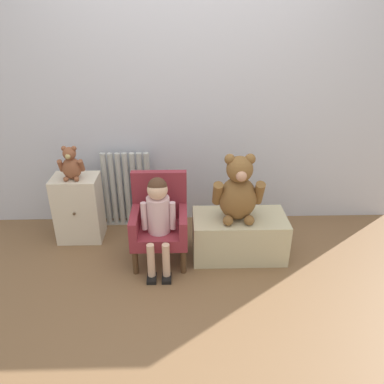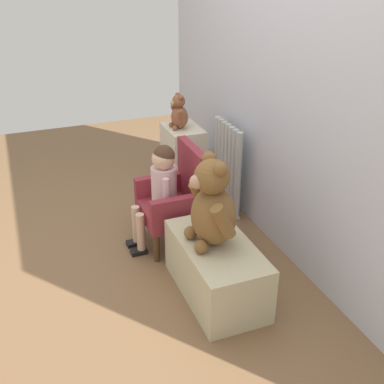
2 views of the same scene
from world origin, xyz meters
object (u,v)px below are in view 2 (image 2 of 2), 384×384
radiator (227,168)px  low_bench (216,269)px  child_figure (160,182)px  small_teddy_bear (179,113)px  child_armchair (177,198)px  large_teddy_bear (212,206)px  small_dresser (183,161)px

radiator → low_bench: (0.94, -0.50, -0.17)m
child_figure → small_teddy_bear: 0.83m
low_bench → child_armchair: bearing=-178.3°
child_figure → child_armchair: bearing=90.0°
child_figure → large_teddy_bear: size_ratio=1.39×
child_figure → small_teddy_bear: size_ratio=2.64×
small_dresser → child_figure: bearing=-30.8°
small_dresser → child_armchair: bearing=-23.6°
child_armchair → low_bench: size_ratio=0.95×
small_dresser → low_bench: size_ratio=0.78×
small_dresser → child_armchair: 0.77m
low_bench → small_teddy_bear: (-1.33, 0.26, 0.52)m
child_figure → low_bench: 0.71m
child_armchair → child_figure: size_ratio=0.95×
child_armchair → small_teddy_bear: bearing=158.6°
radiator → low_bench: bearing=-28.1°
child_armchair → radiator: bearing=121.2°
radiator → low_bench: radiator is taller
large_teddy_bear → small_teddy_bear: bearing=168.0°
low_bench → small_teddy_bear: small_teddy_bear is taller
radiator → child_armchair: bearing=-58.8°
child_figure → radiator: bearing=116.5°
child_figure → low_bench: bearing=11.8°
radiator → low_bench: size_ratio=0.95×
small_dresser → large_teddy_bear: size_ratio=1.09×
radiator → child_figure: 0.72m
child_figure → small_teddy_bear: small_teddy_bear is taller
child_armchair → small_dresser: bearing=156.4°
small_dresser → child_figure: size_ratio=0.78×
child_armchair → child_figure: (-0.00, -0.11, 0.14)m
radiator → large_teddy_bear: size_ratio=1.32×
low_bench → small_dresser: bearing=167.8°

